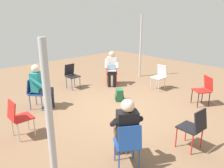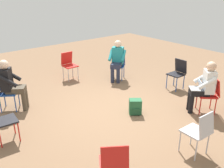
# 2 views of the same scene
# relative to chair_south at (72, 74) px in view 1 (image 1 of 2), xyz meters

# --- Properties ---
(ground_plane) EXTENTS (14.23, 14.23, 0.00)m
(ground_plane) POSITION_rel_chair_south_xyz_m (0.11, 2.36, -0.50)
(ground_plane) COLOR brown
(chair_south) EXTENTS (0.41, 0.44, 0.85)m
(chair_south) POSITION_rel_chair_south_xyz_m (0.00, 0.00, 0.00)
(chair_south) COLOR black
(chair_south) RESTS_ON ground
(chair_northeast) EXTENTS (0.56, 0.58, 0.85)m
(chair_northeast) POSITION_rel_chair_south_xyz_m (1.71, 4.27, 0.00)
(chair_northeast) COLOR #1E4799
(chair_northeast) RESTS_ON ground
(chair_northwest) EXTENTS (0.58, 0.57, 0.85)m
(chair_northwest) POSITION_rel_chair_south_xyz_m (-1.89, 3.87, 0.00)
(chair_northwest) COLOR red
(chair_northwest) RESTS_ON ground
(chair_east) EXTENTS (0.44, 0.40, 0.85)m
(chair_east) POSITION_rel_chair_south_xyz_m (2.64, 2.03, 0.00)
(chair_east) COLOR red
(chair_east) RESTS_ON ground
(chair_southwest) EXTENTS (0.58, 0.59, 0.85)m
(chair_southwest) POSITION_rel_chair_south_xyz_m (-1.38, 0.59, 0.00)
(chair_southwest) COLOR red
(chair_southwest) RESTS_ON ground
(chair_west) EXTENTS (0.45, 0.41, 0.85)m
(chair_west) POSITION_rel_chair_south_xyz_m (-2.14, 2.20, 0.00)
(chair_west) COLOR #B7B7BC
(chair_west) RESTS_ON ground
(chair_southeast) EXTENTS (0.58, 0.58, 0.85)m
(chair_southeast) POSITION_rel_chair_south_xyz_m (1.70, 0.79, 0.00)
(chair_southeast) COLOR #1E4799
(chair_southeast) RESTS_ON ground
(chair_north) EXTENTS (0.42, 0.46, 0.85)m
(chair_north) POSITION_rel_chair_south_xyz_m (0.39, 4.74, 0.00)
(chair_north) COLOR black
(chair_north) RESTS_ON ground
(person_with_laptop) EXTENTS (0.63, 0.64, 1.24)m
(person_with_laptop) POSITION_rel_chair_south_xyz_m (-1.27, 0.71, 0.20)
(person_with_laptop) COLOR black
(person_with_laptop) RESTS_ON ground
(person_in_teal) EXTENTS (0.63, 0.63, 1.24)m
(person_in_teal) POSITION_rel_chair_south_xyz_m (1.59, 0.92, 0.20)
(person_in_teal) COLOR #23283D
(person_in_teal) RESTS_ON ground
(person_in_black) EXTENTS (0.63, 0.63, 1.24)m
(person_in_black) POSITION_rel_chair_south_xyz_m (1.62, 4.13, 0.20)
(person_in_black) COLOR #4C4233
(person_in_black) RESTS_ON ground
(backpack_near_laptop_user) EXTENTS (0.33, 0.34, 0.36)m
(backpack_near_laptop_user) POSITION_rel_chair_south_xyz_m (-0.37, 2.01, -0.34)
(backpack_near_laptop_user) COLOR #235B38
(backpack_near_laptop_user) RESTS_ON ground
(tent_pole_near) EXTENTS (0.07, 0.07, 2.33)m
(tent_pole_near) POSITION_rel_chair_south_xyz_m (3.20, 4.61, 0.67)
(tent_pole_near) COLOR #B2B2B7
(tent_pole_near) RESTS_ON ground
(tent_pole_far) EXTENTS (0.07, 0.07, 2.52)m
(tent_pole_far) POSITION_rel_chair_south_xyz_m (-2.94, 0.65, 0.77)
(tent_pole_far) COLOR #B2B2B7
(tent_pole_far) RESTS_ON ground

